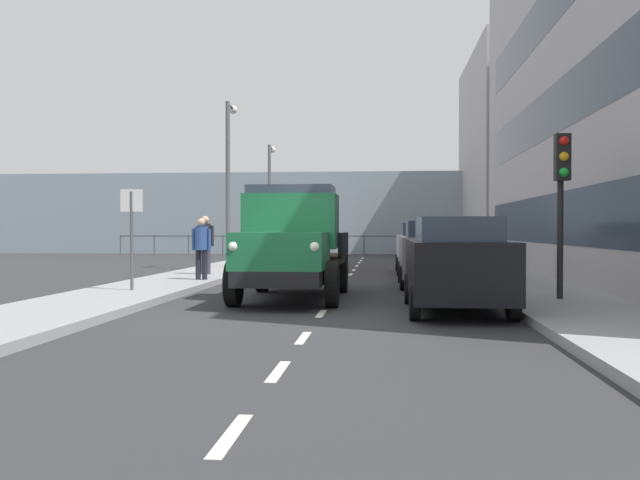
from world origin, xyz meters
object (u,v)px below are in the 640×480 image
car_grey_kerbside_1 (434,253)px  car_silver_kerbside_2 (422,247)px  pedestrian_near_railing (205,240)px  traffic_light_near (562,179)px  car_red_oppositeside_0 (287,246)px  truck_vintage_green (291,245)px  street_sign (132,221)px  car_black_kerbside_near (456,263)px  lamp_post_promenade (229,168)px  pedestrian_by_lamp (201,244)px  lamp_post_far (270,189)px

car_grey_kerbside_1 → car_silver_kerbside_2: size_ratio=1.00×
pedestrian_near_railing → traffic_light_near: bearing=142.5°
car_red_oppositeside_0 → pedestrian_near_railing: 4.95m
truck_vintage_green → street_sign: bearing=-6.4°
car_black_kerbside_near → lamp_post_promenade: size_ratio=0.69×
car_red_oppositeside_0 → pedestrian_by_lamp: (1.38, 6.82, 0.23)m
car_red_oppositeside_0 → lamp_post_far: bearing=-76.9°
lamp_post_far → street_sign: lamp_post_far is taller
car_red_oppositeside_0 → traffic_light_near: 13.41m
truck_vintage_green → car_red_oppositeside_0: bearing=-81.5°
car_grey_kerbside_1 → lamp_post_far: (7.00, -16.03, 2.65)m
pedestrian_by_lamp → pedestrian_near_railing: (0.48, -2.24, 0.07)m
traffic_light_near → car_red_oppositeside_0: bearing=-58.5°
pedestrian_by_lamp → pedestrian_near_railing: bearing=-77.9°
pedestrian_near_railing → lamp_post_promenade: (0.31, -4.60, 2.59)m
car_grey_kerbside_1 → lamp_post_promenade: 10.12m
car_black_kerbside_near → car_red_oppositeside_0: size_ratio=1.06×
lamp_post_far → lamp_post_promenade: bearing=90.0°
pedestrian_by_lamp → street_sign: size_ratio=0.73×
car_red_oppositeside_0 → lamp_post_far: 9.95m
car_red_oppositeside_0 → car_grey_kerbside_1: bearing=125.9°
car_black_kerbside_near → truck_vintage_green: bearing=-29.2°
car_black_kerbside_near → car_grey_kerbside_1: size_ratio=1.06×
car_red_oppositeside_0 → pedestrian_by_lamp: pedestrian_by_lamp is taller
pedestrian_near_railing → street_sign: size_ratio=0.78×
pedestrian_near_railing → car_grey_kerbside_1: bearing=162.5°
truck_vintage_green → car_grey_kerbside_1: bearing=-130.2°
truck_vintage_green → lamp_post_promenade: bearing=-70.5°
car_silver_kerbside_2 → car_red_oppositeside_0: 5.01m
car_silver_kerbside_2 → pedestrian_near_railing: size_ratio=2.23×
car_black_kerbside_near → pedestrian_near_railing: 10.28m
car_grey_kerbside_1 → traffic_light_near: traffic_light_near is taller
car_silver_kerbside_2 → pedestrian_by_lamp: size_ratio=2.38×
truck_vintage_green → traffic_light_near: bearing=171.6°
pedestrian_near_railing → lamp_post_far: size_ratio=0.32×
truck_vintage_green → car_silver_kerbside_2: 9.82m
pedestrian_near_railing → traffic_light_near: size_ratio=0.55×
car_black_kerbside_near → pedestrian_by_lamp: (6.22, -5.55, 0.22)m
pedestrian_near_railing → traffic_light_near: (-8.82, 6.77, 1.28)m
lamp_post_promenade → lamp_post_far: 9.32m
car_silver_kerbside_2 → street_sign: (6.91, 8.85, 0.79)m
car_red_oppositeside_0 → street_sign: size_ratio=1.75×
street_sign → lamp_post_far: bearing=-89.7°
car_silver_kerbside_2 → car_red_oppositeside_0: same height
truck_vintage_green → street_sign: 3.71m
lamp_post_promenade → street_sign: bearing=90.5°
street_sign → pedestrian_near_railing: bearing=-92.3°
truck_vintage_green → car_grey_kerbside_1: (-3.26, -3.87, -0.28)m
car_black_kerbside_near → pedestrian_by_lamp: pedestrian_by_lamp is taller
pedestrian_near_railing → lamp_post_far: bearing=-88.7°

